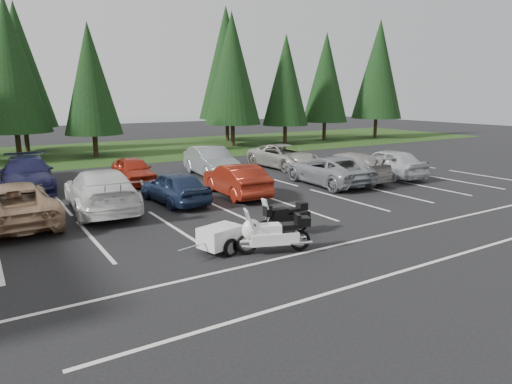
% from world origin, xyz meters
% --- Properties ---
extents(ground, '(120.00, 120.00, 0.00)m').
position_xyz_m(ground, '(0.00, 0.00, 0.00)').
color(ground, black).
rests_on(ground, ground).
extents(grass_strip, '(80.00, 16.00, 0.01)m').
position_xyz_m(grass_strip, '(0.00, 24.00, 0.01)').
color(grass_strip, '#1F3912').
rests_on(grass_strip, ground).
extents(lake_water, '(70.00, 50.00, 0.02)m').
position_xyz_m(lake_water, '(4.00, 55.00, 0.00)').
color(lake_water, slate).
rests_on(lake_water, ground).
extents(stall_markings, '(32.00, 16.00, 0.01)m').
position_xyz_m(stall_markings, '(0.00, 2.00, 0.00)').
color(stall_markings, silver).
rests_on(stall_markings, ground).
extents(conifer_4, '(4.80, 4.80, 11.17)m').
position_xyz_m(conifer_4, '(-5.00, 22.90, 6.53)').
color(conifer_4, '#332316').
rests_on(conifer_4, ground).
extents(conifer_5, '(4.14, 4.14, 9.63)m').
position_xyz_m(conifer_5, '(0.00, 21.60, 5.63)').
color(conifer_5, '#332316').
rests_on(conifer_5, ground).
extents(conifer_6, '(4.93, 4.93, 11.48)m').
position_xyz_m(conifer_6, '(12.00, 22.10, 6.71)').
color(conifer_6, '#332316').
rests_on(conifer_6, ground).
extents(conifer_7, '(4.27, 4.27, 9.94)m').
position_xyz_m(conifer_7, '(17.50, 21.80, 5.81)').
color(conifer_7, '#332316').
rests_on(conifer_7, ground).
extents(conifer_8, '(4.53, 4.53, 10.56)m').
position_xyz_m(conifer_8, '(23.00, 22.60, 6.17)').
color(conifer_8, '#332316').
rests_on(conifer_8, ground).
extents(conifer_9, '(5.19, 5.19, 12.10)m').
position_xyz_m(conifer_9, '(29.00, 21.30, 7.07)').
color(conifer_9, '#332316').
rests_on(conifer_9, ground).
extents(conifer_back_b, '(4.97, 4.97, 11.58)m').
position_xyz_m(conifer_back_b, '(-4.00, 27.50, 6.77)').
color(conifer_back_b, '#332316').
rests_on(conifer_back_b, ground).
extents(conifer_back_c, '(5.50, 5.50, 12.81)m').
position_xyz_m(conifer_back_c, '(14.00, 26.80, 7.49)').
color(conifer_back_c, '#332316').
rests_on(conifer_back_c, ground).
extents(car_near_2, '(2.70, 5.60, 1.54)m').
position_xyz_m(car_near_2, '(-6.84, 4.30, 0.77)').
color(car_near_2, tan).
rests_on(car_near_2, ground).
extents(car_near_3, '(2.76, 5.91, 1.67)m').
position_xyz_m(car_near_3, '(-3.72, 4.68, 0.83)').
color(car_near_3, white).
rests_on(car_near_3, ground).
extents(car_near_4, '(1.99, 4.23, 1.40)m').
position_xyz_m(car_near_4, '(-0.76, 4.39, 0.70)').
color(car_near_4, '#1C2A48').
rests_on(car_near_4, ground).
extents(car_near_5, '(1.93, 4.58, 1.47)m').
position_xyz_m(car_near_5, '(2.18, 4.28, 0.74)').
color(car_near_5, maroon).
rests_on(car_near_5, ground).
extents(car_near_6, '(2.75, 5.40, 1.46)m').
position_xyz_m(car_near_6, '(7.51, 4.11, 0.73)').
color(car_near_6, gray).
rests_on(car_near_6, ground).
extents(car_near_7, '(2.37, 5.38, 1.54)m').
position_xyz_m(car_near_7, '(8.98, 4.32, 0.77)').
color(car_near_7, '#9F9992').
rests_on(car_near_7, ground).
extents(car_near_8, '(2.15, 4.83, 1.61)m').
position_xyz_m(car_near_8, '(11.65, 3.92, 0.81)').
color(car_near_8, silver).
rests_on(car_near_8, ground).
extents(car_far_1, '(2.73, 5.79, 1.63)m').
position_xyz_m(car_far_1, '(-5.76, 10.39, 0.82)').
color(car_far_1, '#1B1B44').
rests_on(car_far_1, ground).
extents(car_far_2, '(1.75, 4.07, 1.37)m').
position_xyz_m(car_far_2, '(-0.89, 9.63, 0.69)').
color(car_far_2, '#9F2614').
rests_on(car_far_2, ground).
extents(car_far_3, '(2.23, 5.13, 1.64)m').
position_xyz_m(car_far_3, '(3.54, 9.53, 0.82)').
color(car_far_3, slate).
rests_on(car_far_3, ground).
extents(car_far_4, '(2.77, 5.40, 1.46)m').
position_xyz_m(car_far_4, '(8.69, 9.68, 0.73)').
color(car_far_4, '#A2A094').
rests_on(car_far_4, ground).
extents(touring_motorcycle, '(2.57, 1.54, 1.36)m').
position_xyz_m(touring_motorcycle, '(-0.70, -3.00, 0.68)').
color(touring_motorcycle, white).
rests_on(touring_motorcycle, ground).
extents(cargo_trailer, '(1.90, 1.38, 0.79)m').
position_xyz_m(cargo_trailer, '(-2.01, -2.13, 0.40)').
color(cargo_trailer, white).
rests_on(cargo_trailer, ground).
extents(adventure_motorcycle, '(2.23, 0.90, 1.33)m').
position_xyz_m(adventure_motorcycle, '(0.48, -1.78, 0.67)').
color(adventure_motorcycle, black).
rests_on(adventure_motorcycle, ground).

